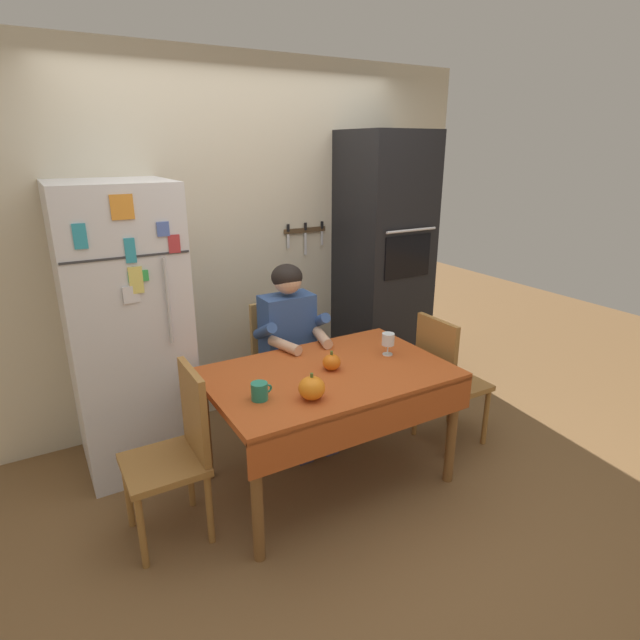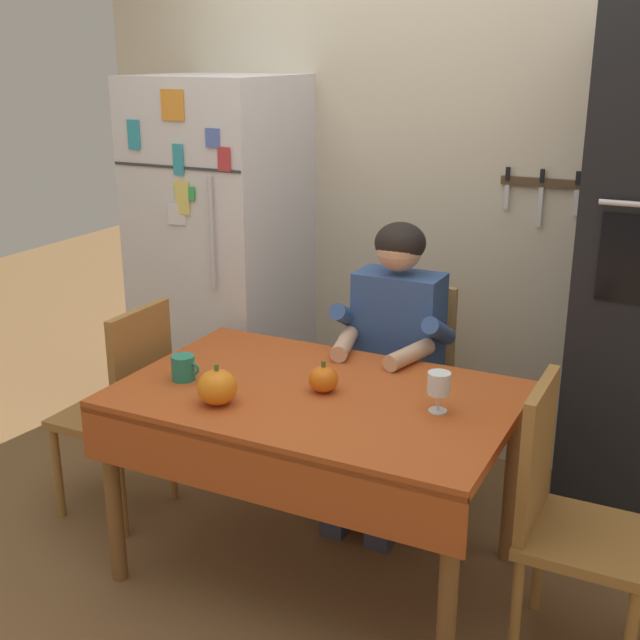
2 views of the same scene
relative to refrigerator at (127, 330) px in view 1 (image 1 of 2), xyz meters
The scene contains 13 objects.
ground_plane 1.62m from the refrigerator, 45.29° to the right, with size 10.00×10.00×0.00m, color brown.
back_wall_assembly 1.15m from the refrigerator, 21.32° to the left, with size 3.70×0.13×2.60m.
refrigerator is the anchor object (origin of this frame).
wall_oven 2.01m from the refrigerator, ahead, with size 0.60×0.64×2.10m.
dining_table 1.32m from the refrigerator, 42.91° to the right, with size 1.40×0.90×0.74m.
chair_behind_person 1.09m from the refrigerator, ahead, with size 0.40×0.40×0.93m.
seated_person 1.06m from the refrigerator, 15.46° to the right, with size 0.47×0.55×1.25m.
chair_left_side 0.93m from the refrigerator, 86.67° to the right, with size 0.40×0.40×0.93m.
chair_right_side 2.09m from the refrigerator, 25.84° to the right, with size 0.40×0.40×0.93m.
coffee_mug 1.09m from the refrigerator, 64.91° to the right, with size 0.12×0.09×0.09m.
wine_glass 1.63m from the refrigerator, 30.86° to the right, with size 0.08×0.08×0.14m.
pumpkin_large 1.32m from the refrigerator, 58.02° to the right, with size 0.14×0.14×0.15m.
pumpkin_medium 1.30m from the refrigerator, 41.19° to the right, with size 0.11×0.11×0.12m.
Camera 1 is at (-1.42, -2.23, 1.98)m, focal length 28.72 mm.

